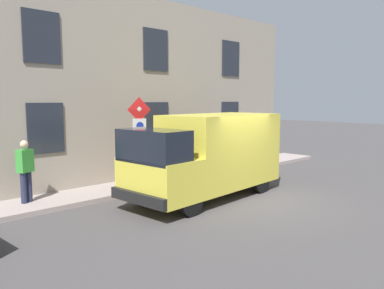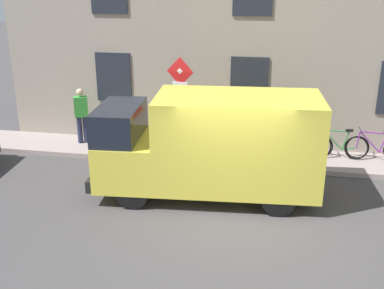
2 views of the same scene
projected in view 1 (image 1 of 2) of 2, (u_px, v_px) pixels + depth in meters
The scene contains 11 objects.
ground_plane at pixel (250, 200), 11.15m from camera, with size 80.00×80.00×0.00m, color #494545.
sidewalk_slab at pixel (170, 179), 13.76m from camera, with size 1.61×17.15×0.14m, color #A5948F.
building_facade at pixel (150, 90), 14.21m from camera, with size 0.75×15.15×6.60m.
sign_post_stacked at pixel (140, 134), 11.90m from camera, with size 0.20×0.55×2.77m.
delivery_van at pixel (208, 154), 11.39m from camera, with size 2.41×5.47×2.50m.
bicycle_purple at pixel (231, 156), 16.38m from camera, with size 0.46×1.71×0.89m.
bicycle_green at pixel (215, 159), 15.69m from camera, with size 0.46×1.72×0.89m.
bicycle_red at pixel (198, 162), 15.00m from camera, with size 0.46×1.71×0.89m.
bicycle_orange at pixel (179, 165), 14.31m from camera, with size 0.47×1.71×0.89m.
pedestrian at pixel (25, 169), 10.31m from camera, with size 0.39×0.47×1.72m.
litter_bin at pixel (187, 166), 13.63m from camera, with size 0.44×0.44×0.90m, color #2D5133.
Camera 1 is at (-6.71, 8.73, 2.94)m, focal length 35.44 mm.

